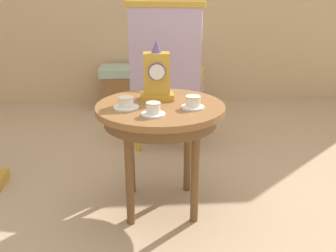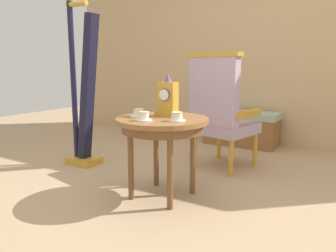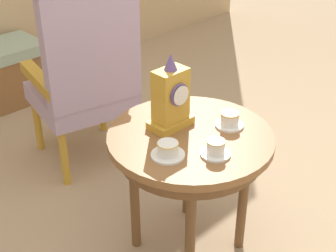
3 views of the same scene
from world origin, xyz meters
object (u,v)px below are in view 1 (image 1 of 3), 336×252
object	(u,v)px
teacup_left	(126,103)
teacup_center	(193,102)
window_bench	(146,87)
teacup_right	(153,110)
side_table	(160,118)
armchair	(168,75)
mantel_clock	(157,76)

from	to	relation	value
teacup_left	teacup_center	distance (m)	0.35
teacup_center	window_bench	xyz separation A→B (m)	(-0.23, 2.06, -0.44)
window_bench	teacup_center	bearing A→B (deg)	-83.70
teacup_right	teacup_center	distance (m)	0.24
teacup_right	teacup_center	bearing A→B (deg)	26.36
teacup_center	side_table	bearing A→B (deg)	157.39
teacup_left	side_table	bearing A→B (deg)	15.69
teacup_center	armchair	xyz separation A→B (m)	(-0.07, 0.96, -0.07)
mantel_clock	armchair	world-z (taller)	armchair
side_table	window_bench	bearing A→B (deg)	91.68
teacup_right	mantel_clock	distance (m)	0.30
side_table	teacup_right	world-z (taller)	teacup_right
side_table	armchair	xyz separation A→B (m)	(0.10, 0.89, 0.04)
side_table	armchair	distance (m)	0.89
side_table	window_bench	world-z (taller)	side_table
mantel_clock	window_bench	bearing A→B (deg)	91.33
teacup_left	teacup_right	distance (m)	0.19
mantel_clock	window_bench	xyz separation A→B (m)	(-0.04, 1.89, -0.54)
side_table	armchair	world-z (taller)	armchair
side_table	teacup_center	distance (m)	0.21
side_table	teacup_left	size ratio (longest dim) A/B	5.21
teacup_left	armchair	xyz separation A→B (m)	(0.28, 0.94, -0.06)
teacup_left	teacup_right	xyz separation A→B (m)	(0.14, -0.12, 0.00)
armchair	window_bench	distance (m)	1.18
teacup_right	teacup_center	xyz separation A→B (m)	(0.21, 0.11, 0.00)
teacup_right	mantel_clock	bearing A→B (deg)	84.03
mantel_clock	window_bench	distance (m)	1.97
side_table	teacup_right	distance (m)	0.21
teacup_left	armchair	distance (m)	0.98
teacup_right	armchair	world-z (taller)	armchair
teacup_left	armchair	bearing A→B (deg)	73.18
armchair	teacup_left	bearing A→B (deg)	-106.82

